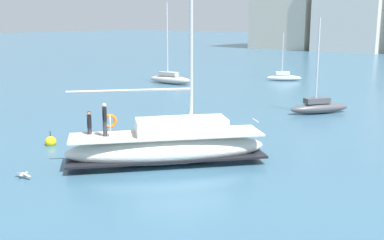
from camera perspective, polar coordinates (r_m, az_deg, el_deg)
The scene contains 7 objects.
ground_plane at distance 24.54m, azimuth -1.17°, elevation -4.19°, with size 400.00×400.00×0.00m, color #38607A.
main_sailboat at distance 22.94m, azimuth -2.85°, elevation -2.99°, with size 8.21×8.74×13.19m.
moored_sloop_far at distance 54.73m, azimuth 10.93°, elevation 5.09°, with size 3.71×2.90×5.35m.
moored_catamaran at distance 36.32m, azimuth 14.93°, elevation 1.58°, with size 3.64×4.49×6.93m.
moored_cutter_right at distance 51.27m, azimuth -2.60°, elevation 5.00°, with size 5.39×1.70×8.50m.
seagull at distance 22.25m, azimuth -19.50°, elevation -6.13°, with size 0.93×0.48×0.17m.
mooring_buoy at distance 27.51m, azimuth -16.52°, elevation -2.50°, with size 0.61×0.61×0.91m.
Camera 1 is at (14.66, -18.44, 6.85)m, focal length 44.66 mm.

